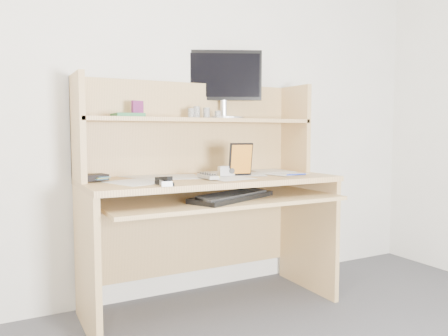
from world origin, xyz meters
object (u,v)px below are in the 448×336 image
monitor (223,83)px  desk (205,186)px  keyboard (232,196)px  tv_remote (208,176)px  game_case (241,159)px

monitor → desk: bearing=-115.7°
keyboard → tv_remote: 0.17m
desk → keyboard: desk is taller
keyboard → tv_remote: tv_remote is taller
desk → monitor: size_ratio=3.05×
desk → game_case: size_ratio=7.53×
keyboard → game_case: bearing=22.5°
desk → game_case: desk is taller
tv_remote → monitor: size_ratio=0.41×
tv_remote → monitor: 0.69m
keyboard → monitor: monitor is taller
desk → keyboard: 0.28m
tv_remote → game_case: game_case is taller
tv_remote → game_case: (0.22, 0.03, 0.08)m
keyboard → tv_remote: bearing=103.3°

